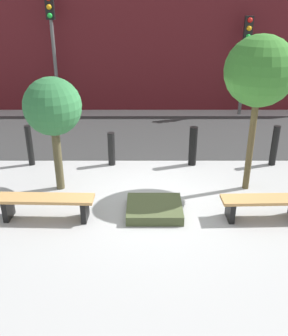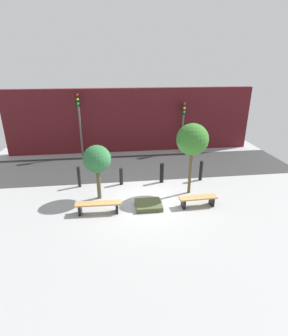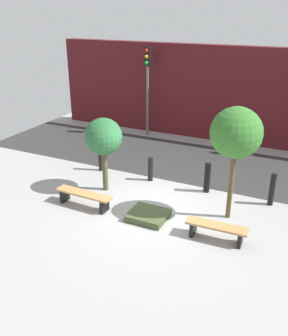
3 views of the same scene
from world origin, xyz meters
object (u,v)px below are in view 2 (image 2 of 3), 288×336
at_px(bollard_center, 162,173).
at_px(bollard_right, 201,171).
at_px(planter_bed, 148,205).
at_px(tree_behind_right_bench, 192,140).
at_px(tree_behind_left_bench, 97,160).
at_px(traffic_light_mid_west, 183,118).
at_px(traffic_light_west, 79,114).
at_px(bench_right, 198,200).
at_px(bollard_left, 121,176).
at_px(bench_left, 98,206).
at_px(bollard_far_left, 79,177).

height_order(bollard_center, bollard_right, bollard_right).
relative_size(planter_bed, tree_behind_right_bench, 0.33).
bearing_deg(planter_bed, tree_behind_left_bench, 152.49).
height_order(planter_bed, traffic_light_mid_west, traffic_light_mid_west).
distance_m(bollard_center, traffic_light_west, 6.69).
height_order(bench_right, planter_bed, bench_right).
xyz_separation_m(planter_bed, bollard_left, (-1.02, 2.38, 0.33)).
xyz_separation_m(bollard_right, traffic_light_west, (-6.37, 4.58, 2.24)).
distance_m(tree_behind_left_bench, bollard_right, 5.47).
distance_m(tree_behind_right_bench, traffic_light_west, 7.97).
bearing_deg(tree_behind_left_bench, traffic_light_west, 101.81).
bearing_deg(tree_behind_left_bench, planter_bed, -27.51).
bearing_deg(bollard_right, traffic_light_west, 144.28).
xyz_separation_m(bollard_right, traffic_light_mid_west, (0.23, 4.58, 1.82)).
height_order(bench_right, bollard_left, bollard_left).
height_order(bollard_left, bollard_right, bollard_right).
relative_size(tree_behind_left_bench, traffic_light_west, 0.61).
bearing_deg(bench_left, tree_behind_left_bench, 91.73).
bearing_deg(traffic_light_mid_west, bollard_far_left, -144.29).
distance_m(bollard_center, bollard_right, 2.05).
relative_size(planter_bed, bollard_center, 1.09).
relative_size(bollard_right, traffic_light_west, 0.26).
distance_m(tree_behind_left_bench, tree_behind_right_bench, 4.20).
distance_m(tree_behind_left_bench, traffic_light_west, 6.08).
relative_size(bench_right, bollard_right, 1.58).
xyz_separation_m(bench_left, bollard_far_left, (-1.00, 2.58, 0.18)).
bearing_deg(bollard_left, bench_left, -112.07).
relative_size(bollard_center, bollard_right, 0.97).
bearing_deg(planter_bed, bench_left, -174.48).
distance_m(bollard_left, traffic_light_west, 5.62).
bearing_deg(bench_left, traffic_light_mid_west, 54.86).
bearing_deg(bollard_far_left, bollard_right, 0.00).
height_order(tree_behind_left_bench, traffic_light_west, traffic_light_west).
xyz_separation_m(bench_left, bench_right, (4.14, 0.00, -0.02)).
height_order(bench_left, bollard_far_left, bollard_far_left).
relative_size(bench_left, planter_bed, 1.70).
xyz_separation_m(bench_right, traffic_light_mid_west, (1.23, 7.16, 2.02)).
distance_m(traffic_light_west, traffic_light_mid_west, 6.62).
bearing_deg(bollard_left, traffic_light_west, 116.43).
relative_size(planter_bed, tree_behind_left_bench, 0.44).
height_order(tree_behind_left_bench, bollard_right, tree_behind_left_bench).
height_order(tree_behind_right_bench, bollard_right, tree_behind_right_bench).
distance_m(bollard_far_left, bollard_left, 2.05).
relative_size(bench_right, planter_bed, 1.50).
relative_size(bollard_left, bollard_right, 0.83).
xyz_separation_m(bench_left, tree_behind_left_bench, (0.00, 1.28, 1.50)).
distance_m(planter_bed, bollard_right, 3.91).
bearing_deg(bench_right, bollard_right, 67.09).
height_order(tree_behind_left_bench, traffic_light_mid_west, traffic_light_mid_west).
xyz_separation_m(tree_behind_left_bench, bollard_left, (1.05, 1.30, -1.41)).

